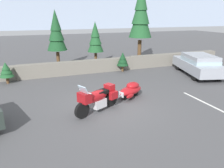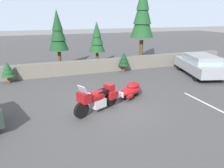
{
  "view_description": "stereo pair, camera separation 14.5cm",
  "coord_description": "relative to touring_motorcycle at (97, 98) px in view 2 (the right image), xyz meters",
  "views": [
    {
      "loc": [
        -3.06,
        -8.24,
        3.89
      ],
      "look_at": [
        0.34,
        0.59,
        0.85
      ],
      "focal_mm": 34.31,
      "sensor_mm": 36.0,
      "label": 1
    },
    {
      "loc": [
        -2.93,
        -8.29,
        3.89
      ],
      "look_at": [
        0.34,
        0.59,
        0.85
      ],
      "focal_mm": 34.31,
      "sensor_mm": 36.0,
      "label": 2
    }
  ],
  "objects": [
    {
      "name": "ground_plane",
      "position": [
        0.66,
        0.29,
        -0.62
      ],
      "size": [
        80.0,
        80.0,
        0.0
      ],
      "primitive_type": "plane",
      "color": "#4C4C4F"
    },
    {
      "name": "stone_guard_wall",
      "position": [
        0.99,
        6.43,
        -0.17
      ],
      "size": [
        24.0,
        0.64,
        0.95
      ],
      "color": "slate",
      "rests_on": "ground"
    },
    {
      "name": "distant_ridgeline",
      "position": [
        0.66,
        96.45,
        7.38
      ],
      "size": [
        240.0,
        80.0,
        16.0
      ],
      "primitive_type": "cube",
      "color": "#99A8BF",
      "rests_on": "ground"
    },
    {
      "name": "touring_motorcycle",
      "position": [
        0.0,
        0.0,
        0.0
      ],
      "size": [
        2.14,
        1.33,
        1.33
      ],
      "color": "black",
      "rests_on": "ground"
    },
    {
      "name": "car_shaped_trailer",
      "position": [
        2.01,
        0.97,
        -0.21
      ],
      "size": [
        2.14,
        1.29,
        0.76
      ],
      "color": "black",
      "rests_on": "ground"
    },
    {
      "name": "sedan_at_right_edge",
      "position": [
        8.16,
        3.21,
        0.15
      ],
      "size": [
        3.0,
        4.83,
        1.41
      ],
      "color": "black",
      "rests_on": "ground"
    },
    {
      "name": "pine_tree_tall",
      "position": [
        6.42,
        8.38,
        3.47
      ],
      "size": [
        1.91,
        1.91,
        6.54
      ],
      "color": "brown",
      "rests_on": "ground"
    },
    {
      "name": "pine_tree_secondary",
      "position": [
        2.53,
        8.49,
        1.55
      ],
      "size": [
        1.28,
        1.28,
        3.48
      ],
      "color": "brown",
      "rests_on": "ground"
    },
    {
      "name": "pine_tree_far_right",
      "position": [
        -0.45,
        8.51,
        2.09
      ],
      "size": [
        1.45,
        1.45,
        4.33
      ],
      "color": "brown",
      "rests_on": "ground"
    },
    {
      "name": "pine_sapling_near",
      "position": [
        -3.83,
        5.7,
        0.19
      ],
      "size": [
        0.83,
        0.83,
        1.3
      ],
      "color": "brown",
      "rests_on": "ground"
    },
    {
      "name": "pine_sapling_farther",
      "position": [
        3.76,
        5.91,
        0.25
      ],
      "size": [
        0.85,
        0.85,
        1.39
      ],
      "color": "brown",
      "rests_on": "ground"
    },
    {
      "name": "parking_stripe_marker",
      "position": [
        4.98,
        -1.21,
        -0.62
      ],
      "size": [
        0.12,
        3.6,
        0.01
      ],
      "primitive_type": "cube",
      "color": "silver",
      "rests_on": "ground"
    }
  ]
}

